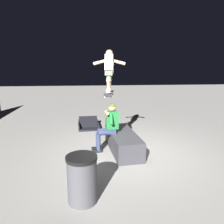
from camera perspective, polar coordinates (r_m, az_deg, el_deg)
ground_plane at (r=5.98m, az=4.02°, el=-10.95°), size 40.00×40.00×0.00m
ledge_box_main at (r=6.03m, az=2.94°, el=-8.03°), size 1.98×0.89×0.52m
person_sitting_on_ledge at (r=5.85m, az=-1.05°, el=-3.49°), size 0.60×0.77×1.36m
skateboard at (r=5.79m, az=-0.82°, el=4.95°), size 1.04×0.36×0.13m
skater_airborne at (r=5.80m, az=-0.80°, el=11.77°), size 0.63×0.89×1.12m
kicker_ramp at (r=8.26m, az=-6.46°, el=-3.73°), size 1.11×0.83×0.45m
trash_bin at (r=3.89m, az=-8.17°, el=-17.66°), size 0.55×0.55×0.87m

